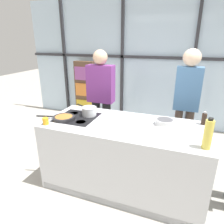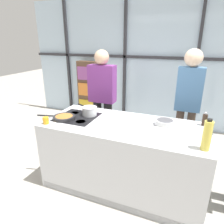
# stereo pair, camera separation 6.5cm
# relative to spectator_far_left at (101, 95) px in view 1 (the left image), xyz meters

# --- Properties ---
(ground_plane) EXTENTS (18.00, 18.00, 0.00)m
(ground_plane) POSITION_rel_spectator_far_left_xyz_m (0.70, -0.89, -1.00)
(ground_plane) COLOR #ADA89E
(back_window_wall) EXTENTS (6.40, 0.10, 2.80)m
(back_window_wall) POSITION_rel_spectator_far_left_xyz_m (0.70, 1.46, 0.41)
(back_window_wall) COLOR silver
(back_window_wall) RESTS_ON ground_plane
(bookshelf) EXTENTS (0.50, 0.19, 1.42)m
(bookshelf) POSITION_rel_spectator_far_left_xyz_m (-0.99, 1.27, -0.29)
(bookshelf) COLOR brown
(bookshelf) RESTS_ON ground_plane
(demo_island) EXTENTS (2.02, 0.89, 0.91)m
(demo_island) POSITION_rel_spectator_far_left_xyz_m (0.70, -0.89, -0.54)
(demo_island) COLOR silver
(demo_island) RESTS_ON ground_plane
(spectator_far_left) EXTENTS (0.46, 0.25, 1.75)m
(spectator_far_left) POSITION_rel_spectator_far_left_xyz_m (0.00, 0.00, 0.00)
(spectator_far_left) COLOR black
(spectator_far_left) RESTS_ON ground_plane
(spectator_center_left) EXTENTS (0.37, 0.25, 1.79)m
(spectator_center_left) POSITION_rel_spectator_far_left_xyz_m (1.40, 0.00, 0.07)
(spectator_center_left) COLOR #47382D
(spectator_center_left) RESTS_ON ground_plane
(frying_pan) EXTENTS (0.51, 0.29, 0.04)m
(frying_pan) POSITION_rel_spectator_far_left_xyz_m (-0.10, -1.02, -0.06)
(frying_pan) COLOR #232326
(frying_pan) RESTS_ON demo_island
(saucepan) EXTENTS (0.36, 0.23, 0.12)m
(saucepan) POSITION_rel_spectator_far_left_xyz_m (0.15, -0.77, -0.02)
(saucepan) COLOR silver
(saucepan) RESTS_ON demo_island
(white_plate) EXTENTS (0.24, 0.24, 0.01)m
(white_plate) POSITION_rel_spectator_far_left_xyz_m (1.15, -0.95, -0.08)
(white_plate) COLOR white
(white_plate) RESTS_ON demo_island
(mixing_bowl) EXTENTS (0.24, 0.24, 0.07)m
(mixing_bowl) POSITION_rel_spectator_far_left_xyz_m (1.17, -0.74, -0.05)
(mixing_bowl) COLOR silver
(mixing_bowl) RESTS_ON demo_island
(oil_bottle) EXTENTS (0.08, 0.08, 0.32)m
(oil_bottle) POSITION_rel_spectator_far_left_xyz_m (1.61, -1.18, 0.07)
(oil_bottle) COLOR #E0CC4C
(oil_bottle) RESTS_ON demo_island
(pepper_grinder) EXTENTS (0.06, 0.06, 0.18)m
(pepper_grinder) POSITION_rel_spectator_far_left_xyz_m (1.62, -0.56, -0.01)
(pepper_grinder) COLOR #332319
(pepper_grinder) RESTS_ON demo_island
(juice_glass_near) EXTENTS (0.07, 0.07, 0.09)m
(juice_glass_near) POSITION_rel_spectator_far_left_xyz_m (-0.21, -1.24, -0.04)
(juice_glass_near) COLOR orange
(juice_glass_near) RESTS_ON demo_island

